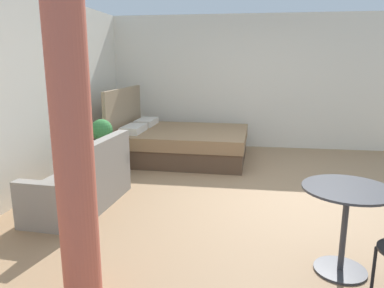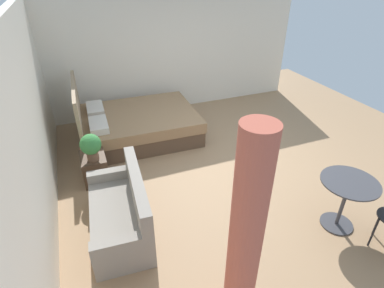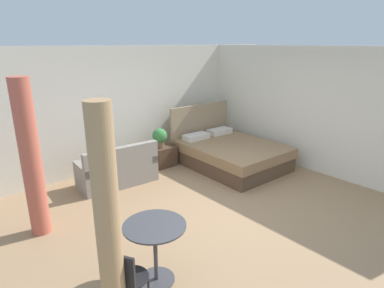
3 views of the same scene
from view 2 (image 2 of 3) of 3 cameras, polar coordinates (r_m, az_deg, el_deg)
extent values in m
cube|color=#9E7A56|center=(5.58, 6.98, -3.83)|extent=(8.63, 8.94, 0.02)
cube|color=silver|center=(4.43, -28.14, 2.73)|extent=(8.63, 0.12, 2.66)
cube|color=silver|center=(7.40, -2.86, 16.73)|extent=(0.12, 5.94, 2.66)
cube|color=brown|center=(6.41, -9.55, 2.69)|extent=(1.77, 2.24, 0.32)
cube|color=#93704C|center=(6.29, -9.76, 4.82)|extent=(1.81, 2.29, 0.22)
cube|color=#997F60|center=(6.14, -20.30, 4.77)|extent=(1.77, 0.11, 1.27)
cube|color=silver|center=(5.81, -17.08, 3.41)|extent=(0.62, 0.34, 0.12)
cube|color=silver|center=(6.50, -17.66, 6.29)|extent=(0.62, 0.34, 0.12)
cube|color=gray|center=(4.32, -13.46, -13.45)|extent=(1.54, 0.81, 0.39)
cube|color=gray|center=(4.05, -10.15, -8.55)|extent=(1.50, 0.24, 0.45)
cube|color=gray|center=(4.68, -14.70, -5.45)|extent=(0.19, 0.72, 0.15)
cube|color=gray|center=(3.66, -12.87, -17.70)|extent=(0.19, 0.72, 0.15)
cube|color=#473323|center=(5.29, -17.74, -4.27)|extent=(0.52, 0.39, 0.46)
cylinder|color=brown|center=(5.05, -18.07, -2.09)|extent=(0.18, 0.18, 0.14)
sphere|color=#387F3D|center=(4.94, -18.46, -0.05)|extent=(0.33, 0.33, 0.33)
cylinder|color=#3F3F44|center=(4.85, 25.37, -13.29)|extent=(0.44, 0.44, 0.02)
cylinder|color=#3F3F44|center=(4.62, 26.36, -10.09)|extent=(0.05, 0.05, 0.73)
cylinder|color=#3F3F44|center=(4.40, 27.49, -6.37)|extent=(0.73, 0.73, 0.02)
cylinder|color=black|center=(4.79, 31.41, -12.21)|extent=(0.02, 0.02, 0.47)
cylinder|color=black|center=(4.59, 30.80, -14.05)|extent=(0.02, 0.02, 0.47)
cylinder|color=#C15B47|center=(2.66, 9.75, -18.80)|extent=(0.27, 0.27, 2.30)
camera|label=1|loc=(2.73, 72.88, -26.35)|focal=34.37mm
camera|label=3|loc=(5.75, 66.25, 8.74)|focal=30.37mm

